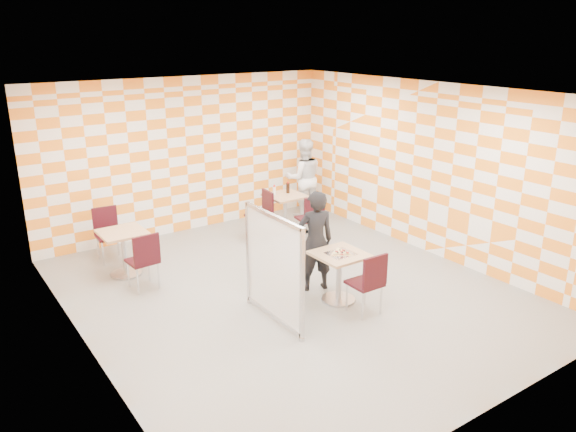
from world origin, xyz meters
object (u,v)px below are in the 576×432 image
Objects in this scene: man_white at (304,178)px; soda_bottle at (288,188)px; second_table at (285,207)px; chair_empty_far at (107,229)px; chair_second_side at (263,211)px; main_table at (339,269)px; chair_second_front at (312,215)px; sport_bottle at (274,191)px; partition at (274,268)px; man_dark at (315,241)px; empty_table at (123,245)px; chair_main_front at (369,279)px; chair_empty_near at (144,257)px.

man_white is 7.25× the size of soda_bottle.
man_white is at bearing 34.28° from soda_bottle.
chair_empty_far is (-3.33, 0.57, 0.04)m from second_table.
main_table is at bearing -99.90° from chair_second_side.
sport_bottle is (-0.21, 0.93, 0.29)m from chair_second_front.
chair_second_side is at bearing -153.88° from sport_bottle.
chair_second_front is 0.60× the size of partition.
man_dark is at bearing 78.98° from man_white.
sport_bottle is 0.30m from soda_bottle.
chair_second_front and chair_second_side have the same top height.
chair_second_side is (-0.56, -0.06, 0.04)m from second_table.
man_dark is 3.62m from man_white.
chair_second_front is 1.00m from sport_bottle.
sport_bottle is at bearing -92.55° from man_dark.
chair_second_side is (2.77, 0.17, 0.04)m from empty_table.
main_table is 3.12m from second_table.
chair_main_front is 3.79m from soda_bottle.
partition reaches higher than chair_empty_near.
soda_bottle is at bearing 33.55° from second_table.
chair_empty_far is (-3.37, 1.38, 0.00)m from chair_second_front.
partition is at bearing -66.74° from empty_table.
chair_empty_far is (-2.32, 4.09, 0.00)m from chair_main_front.
chair_empty_near is 4.46m from man_white.
second_table is 0.81× the size of chair_empty_near.
chair_main_front is 4.55m from man_white.
second_table is 1.00× the size of empty_table.
sport_bottle is at bearing 171.25° from soda_bottle.
empty_table is 0.81× the size of chair_empty_near.
chair_empty_near is at bearing 138.39° from main_table.
chair_empty_near is (0.07, -0.75, 0.04)m from empty_table.
soda_bottle is at bearing -8.13° from chair_empty_far.
chair_main_front and chair_empty_near have the same top height.
main_table is 0.81× the size of chair_main_front.
chair_main_front is 0.60× the size of partition.
chair_main_front is at bearing -84.77° from main_table.
chair_empty_far is 4.23m from man_white.
sport_bottle is at bearing 144.17° from second_table.
chair_empty_near is 4.62× the size of sport_bottle.
main_table is 0.81× the size of chair_empty_far.
partition reaches higher than main_table.
empty_table is at bearing 170.38° from chair_second_front.
man_dark is at bearing 24.59° from partition.
chair_empty_near is 4.02× the size of soda_bottle.
second_table is 0.81× the size of chair_second_side.
chair_second_side is 2.42m from man_dark.
empty_table is 3.12m from man_dark.
chair_empty_near reaches higher than empty_table.
chair_empty_far is at bearing 167.04° from chair_second_side.
sport_bottle reaches higher than chair_second_side.
chair_second_side is (-0.60, 0.74, 0.00)m from chair_second_front.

